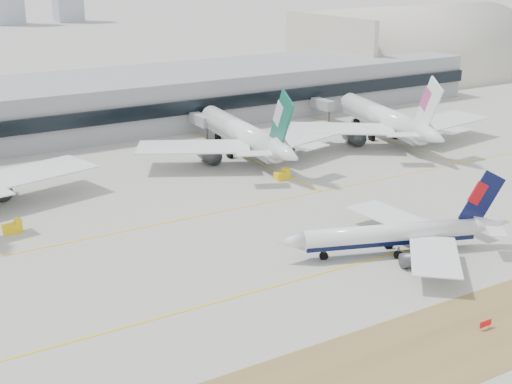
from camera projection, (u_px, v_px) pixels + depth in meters
ground at (281, 269)px, 120.06m from camera, size 3000.00×3000.00×0.00m
taxiing_airliner at (398, 234)px, 125.39m from camera, size 41.97×35.59×14.59m
widebody_cathay at (244, 135)px, 184.24m from camera, size 60.74×59.82×21.79m
widebody_china_air at (386, 120)px, 200.89m from camera, size 60.31×60.09×22.10m
terminal at (69, 107)px, 210.73m from camera, size 280.00×43.10×15.00m
hangar at (410, 77)px, 305.49m from camera, size 91.00×60.00×60.00m
hold_sign_right at (486, 324)px, 100.50m from camera, size 2.20×0.15×1.35m
gse_c at (283, 175)px, 167.43m from camera, size 3.55×2.00×2.60m
gse_b at (13, 227)px, 135.36m from camera, size 3.55×2.00×2.60m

